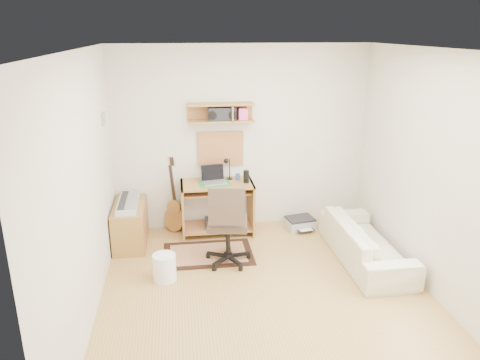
{
  "coord_description": "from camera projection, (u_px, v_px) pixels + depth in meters",
  "views": [
    {
      "loc": [
        -0.89,
        -4.31,
        2.78
      ],
      "look_at": [
        -0.15,
        1.05,
        1.0
      ],
      "focal_mm": 34.5,
      "sensor_mm": 36.0,
      "label": 1
    }
  ],
  "objects": [
    {
      "name": "back_wall",
      "position": [
        241.0,
        139.0,
        6.52
      ],
      "size": [
        3.6,
        0.01,
        2.6
      ],
      "primitive_type": "cube",
      "color": "beige",
      "rests_on": "ground"
    },
    {
      "name": "wall_shelf",
      "position": [
        221.0,
        113.0,
        6.24
      ],
      "size": [
        0.9,
        0.25,
        0.26
      ],
      "primitive_type": "cube",
      "color": "olive",
      "rests_on": "back_wall"
    },
    {
      "name": "waste_basket",
      "position": [
        165.0,
        267.0,
        5.32
      ],
      "size": [
        0.35,
        0.35,
        0.32
      ],
      "primitive_type": "cylinder",
      "rotation": [
        0.0,
        0.0,
        0.38
      ],
      "color": "white",
      "rests_on": "floor"
    },
    {
      "name": "cork_board",
      "position": [
        221.0,
        149.0,
        6.5
      ],
      "size": [
        0.64,
        0.03,
        0.49
      ],
      "primitive_type": "cube",
      "color": "tan",
      "rests_on": "back_wall"
    },
    {
      "name": "floor",
      "position": [
        267.0,
        296.0,
        5.04
      ],
      "size": [
        3.6,
        4.0,
        0.01
      ],
      "primitive_type": "cube",
      "color": "tan",
      "rests_on": "ground"
    },
    {
      "name": "guitar",
      "position": [
        173.0,
        196.0,
        6.49
      ],
      "size": [
        0.34,
        0.28,
        1.09
      ],
      "primitive_type": null,
      "rotation": [
        0.0,
        0.0,
        -0.43
      ],
      "color": "#9F6B31",
      "rests_on": "floor"
    },
    {
      "name": "cabinet",
      "position": [
        130.0,
        224.0,
        6.21
      ],
      "size": [
        0.4,
        0.9,
        0.55
      ],
      "primitive_type": "cube",
      "color": "olive",
      "rests_on": "floor"
    },
    {
      "name": "left_wall",
      "position": [
        84.0,
        192.0,
        4.4
      ],
      "size": [
        0.01,
        4.0,
        2.6
      ],
      "primitive_type": "cube",
      "color": "beige",
      "rests_on": "ground"
    },
    {
      "name": "speaker",
      "position": [
        246.0,
        177.0,
        6.36
      ],
      "size": [
        0.08,
        0.08,
        0.18
      ],
      "primitive_type": "cylinder",
      "color": "black",
      "rests_on": "desk"
    },
    {
      "name": "sofa",
      "position": [
        366.0,
        236.0,
        5.72
      ],
      "size": [
        0.5,
        1.71,
        0.67
      ],
      "primitive_type": "imported",
      "rotation": [
        0.0,
        0.0,
        1.57
      ],
      "color": "beige",
      "rests_on": "floor"
    },
    {
      "name": "ceiling",
      "position": [
        272.0,
        49.0,
        4.23
      ],
      "size": [
        3.6,
        4.0,
        0.01
      ],
      "primitive_type": "cube",
      "color": "white",
      "rests_on": "ground"
    },
    {
      "name": "task_chair",
      "position": [
        228.0,
        223.0,
        5.61
      ],
      "size": [
        0.61,
        0.61,
        1.06
      ],
      "primitive_type": null,
      "rotation": [
        0.0,
        0.0,
        -0.15
      ],
      "color": "#3A2D22",
      "rests_on": "floor"
    },
    {
      "name": "desk_lamp",
      "position": [
        230.0,
        168.0,
        6.49
      ],
      "size": [
        0.11,
        0.11,
        0.32
      ],
      "primitive_type": null,
      "color": "black",
      "rests_on": "desk"
    },
    {
      "name": "wall_photo",
      "position": [
        104.0,
        119.0,
        5.68
      ],
      "size": [
        0.02,
        0.2,
        0.15
      ],
      "primitive_type": "cube",
      "color": "#4C8CBF",
      "rests_on": "left_wall"
    },
    {
      "name": "printer",
      "position": [
        300.0,
        222.0,
        6.73
      ],
      "size": [
        0.45,
        0.38,
        0.15
      ],
      "primitive_type": "cube",
      "rotation": [
        0.0,
        0.0,
        0.18
      ],
      "color": "#A5A8AA",
      "rests_on": "floor"
    },
    {
      "name": "pencil_cup",
      "position": [
        238.0,
        177.0,
        6.5
      ],
      "size": [
        0.06,
        0.06,
        0.09
      ],
      "primitive_type": "cylinder",
      "color": "#324897",
      "rests_on": "desk"
    },
    {
      "name": "boombox",
      "position": [
        222.0,
        114.0,
        6.24
      ],
      "size": [
        0.37,
        0.17,
        0.19
      ],
      "primitive_type": "cube",
      "color": "black",
      "rests_on": "wall_shelf"
    },
    {
      "name": "desk",
      "position": [
        217.0,
        208.0,
        6.5
      ],
      "size": [
        1.0,
        0.55,
        0.75
      ],
      "primitive_type": null,
      "color": "olive",
      "rests_on": "floor"
    },
    {
      "name": "music_keyboard",
      "position": [
        128.0,
        203.0,
        6.11
      ],
      "size": [
        0.25,
        0.81,
        0.07
      ],
      "primitive_type": "cube",
      "color": "#B2B5BA",
      "rests_on": "cabinet"
    },
    {
      "name": "laptop",
      "position": [
        214.0,
        175.0,
        6.32
      ],
      "size": [
        0.36,
        0.36,
        0.24
      ],
      "primitive_type": null,
      "rotation": [
        0.0,
        0.0,
        0.17
      ],
      "color": "silver",
      "rests_on": "desk"
    },
    {
      "name": "right_wall",
      "position": [
        437.0,
        176.0,
        4.87
      ],
      "size": [
        0.01,
        4.0,
        2.6
      ],
      "primitive_type": "cube",
      "color": "beige",
      "rests_on": "ground"
    },
    {
      "name": "rug",
      "position": [
        208.0,
        254.0,
        5.97
      ],
      "size": [
        1.15,
        0.76,
        0.02
      ],
      "primitive_type": "cube",
      "rotation": [
        0.0,
        0.0,
        0.0
      ],
      "color": "tan",
      "rests_on": "floor"
    }
  ]
}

